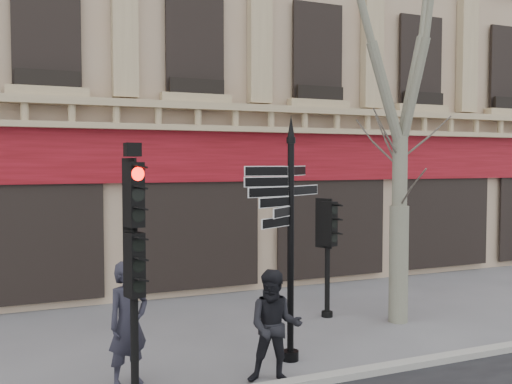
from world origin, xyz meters
TOP-DOWN VIEW (x-y plane):
  - ground at (0.00, 0.00)m, footprint 80.00×80.00m
  - kerb at (0.00, -1.40)m, footprint 80.00×0.25m
  - building at (0.00, 12.48)m, footprint 28.00×15.52m
  - fingerpost at (0.13, -0.29)m, footprint 2.27×2.27m
  - traffic_signal_main at (-2.67, -0.84)m, footprint 0.47×0.39m
  - traffic_signal_secondary at (2.13, 1.90)m, footprint 0.52×0.45m
  - plane_tree at (3.34, 0.96)m, footprint 3.66×3.66m
  - pedestrian_a at (-2.67, -0.31)m, footprint 0.83×0.71m
  - pedestrian_b at (-0.54, -1.09)m, footprint 1.07×0.98m

SIDE VIEW (x-z plane):
  - ground at x=0.00m, z-range 0.00..0.00m
  - kerb at x=0.00m, z-range 0.00..0.12m
  - pedestrian_b at x=-0.54m, z-range 0.00..1.78m
  - pedestrian_a at x=-2.67m, z-range 0.00..1.92m
  - traffic_signal_secondary at x=2.13m, z-range 0.51..3.10m
  - traffic_signal_main at x=-2.67m, z-range 0.49..4.22m
  - fingerpost at x=0.13m, z-range 0.73..4.98m
  - plane_tree at x=3.34m, z-range 1.96..11.67m
  - building at x=0.00m, z-range -0.01..17.99m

